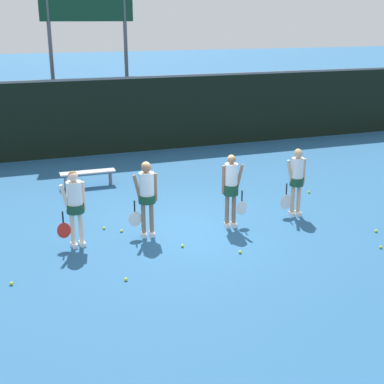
{
  "coord_description": "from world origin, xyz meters",
  "views": [
    {
      "loc": [
        -3.97,
        -11.0,
        4.78
      ],
      "look_at": [
        0.03,
        0.02,
        0.95
      ],
      "focal_mm": 50.0,
      "sensor_mm": 36.0,
      "label": 1
    }
  ],
  "objects_px": {
    "tennis_ball_8": "(126,279)",
    "player_1": "(146,192)",
    "player_3": "(297,177)",
    "player_2": "(231,185)",
    "tennis_ball_5": "(122,231)",
    "tennis_ball_0": "(381,247)",
    "tennis_ball_7": "(182,246)",
    "tennis_ball_1": "(11,283)",
    "tennis_ball_3": "(309,192)",
    "tennis_ball_2": "(376,231)",
    "tennis_ball_6": "(240,252)",
    "tennis_ball_4": "(104,228)",
    "player_0": "(75,202)",
    "scoreboard": "(87,20)",
    "bench_courtside": "(88,174)"
  },
  "relations": [
    {
      "from": "tennis_ball_1",
      "to": "tennis_ball_5",
      "type": "relative_size",
      "value": 1.03
    },
    {
      "from": "player_0",
      "to": "tennis_ball_6",
      "type": "bearing_deg",
      "value": -33.81
    },
    {
      "from": "tennis_ball_4",
      "to": "tennis_ball_1",
      "type": "bearing_deg",
      "value": -135.06
    },
    {
      "from": "tennis_ball_5",
      "to": "tennis_ball_0",
      "type": "bearing_deg",
      "value": -29.13
    },
    {
      "from": "tennis_ball_3",
      "to": "tennis_ball_5",
      "type": "distance_m",
      "value": 5.81
    },
    {
      "from": "tennis_ball_1",
      "to": "tennis_ball_6",
      "type": "bearing_deg",
      "value": -2.22
    },
    {
      "from": "player_0",
      "to": "player_3",
      "type": "relative_size",
      "value": 0.99
    },
    {
      "from": "bench_courtside",
      "to": "tennis_ball_4",
      "type": "bearing_deg",
      "value": -92.71
    },
    {
      "from": "player_1",
      "to": "player_3",
      "type": "bearing_deg",
      "value": 6.88
    },
    {
      "from": "player_0",
      "to": "tennis_ball_4",
      "type": "bearing_deg",
      "value": 38.74
    },
    {
      "from": "tennis_ball_1",
      "to": "tennis_ball_5",
      "type": "bearing_deg",
      "value": 36.3
    },
    {
      "from": "scoreboard",
      "to": "tennis_ball_3",
      "type": "bearing_deg",
      "value": -59.89
    },
    {
      "from": "tennis_ball_1",
      "to": "tennis_ball_8",
      "type": "bearing_deg",
      "value": -15.4
    },
    {
      "from": "tennis_ball_4",
      "to": "tennis_ball_5",
      "type": "relative_size",
      "value": 0.99
    },
    {
      "from": "tennis_ball_7",
      "to": "bench_courtside",
      "type": "bearing_deg",
      "value": 102.89
    },
    {
      "from": "tennis_ball_6",
      "to": "tennis_ball_8",
      "type": "distance_m",
      "value": 2.6
    },
    {
      "from": "tennis_ball_3",
      "to": "tennis_ball_4",
      "type": "height_order",
      "value": "tennis_ball_3"
    },
    {
      "from": "player_3",
      "to": "player_2",
      "type": "bearing_deg",
      "value": -170.04
    },
    {
      "from": "tennis_ball_6",
      "to": "tennis_ball_2",
      "type": "bearing_deg",
      "value": -0.19
    },
    {
      "from": "scoreboard",
      "to": "tennis_ball_5",
      "type": "distance_m",
      "value": 10.34
    },
    {
      "from": "tennis_ball_5",
      "to": "tennis_ball_8",
      "type": "distance_m",
      "value": 2.47
    },
    {
      "from": "player_1",
      "to": "tennis_ball_6",
      "type": "distance_m",
      "value": 2.49
    },
    {
      "from": "tennis_ball_2",
      "to": "tennis_ball_4",
      "type": "bearing_deg",
      "value": 158.36
    },
    {
      "from": "scoreboard",
      "to": "player_0",
      "type": "relative_size",
      "value": 3.56
    },
    {
      "from": "scoreboard",
      "to": "tennis_ball_2",
      "type": "relative_size",
      "value": 86.71
    },
    {
      "from": "tennis_ball_8",
      "to": "player_1",
      "type": "bearing_deg",
      "value": 63.9
    },
    {
      "from": "tennis_ball_5",
      "to": "tennis_ball_7",
      "type": "relative_size",
      "value": 0.96
    },
    {
      "from": "tennis_ball_2",
      "to": "tennis_ball_4",
      "type": "height_order",
      "value": "tennis_ball_2"
    },
    {
      "from": "bench_courtside",
      "to": "player_1",
      "type": "bearing_deg",
      "value": -80.44
    },
    {
      "from": "tennis_ball_0",
      "to": "tennis_ball_3",
      "type": "relative_size",
      "value": 0.91
    },
    {
      "from": "tennis_ball_2",
      "to": "tennis_ball_7",
      "type": "distance_m",
      "value": 4.6
    },
    {
      "from": "player_1",
      "to": "tennis_ball_2",
      "type": "distance_m",
      "value": 5.43
    },
    {
      "from": "player_2",
      "to": "tennis_ball_3",
      "type": "xyz_separation_m",
      "value": [
        3.16,
        1.57,
        -1.0
      ]
    },
    {
      "from": "tennis_ball_4",
      "to": "player_3",
      "type": "bearing_deg",
      "value": -8.3
    },
    {
      "from": "tennis_ball_7",
      "to": "tennis_ball_8",
      "type": "distance_m",
      "value": 1.89
    },
    {
      "from": "player_2",
      "to": "tennis_ball_3",
      "type": "distance_m",
      "value": 3.67
    },
    {
      "from": "tennis_ball_1",
      "to": "tennis_ball_2",
      "type": "xyz_separation_m",
      "value": [
        8.13,
        -0.19,
        0.0
      ]
    },
    {
      "from": "tennis_ball_8",
      "to": "tennis_ball_7",
      "type": "bearing_deg",
      "value": 36.13
    },
    {
      "from": "tennis_ball_3",
      "to": "bench_courtside",
      "type": "bearing_deg",
      "value": 154.29
    },
    {
      "from": "scoreboard",
      "to": "player_0",
      "type": "bearing_deg",
      "value": -102.26
    },
    {
      "from": "player_1",
      "to": "tennis_ball_1",
      "type": "height_order",
      "value": "player_1"
    },
    {
      "from": "player_3",
      "to": "player_1",
      "type": "bearing_deg",
      "value": -173.95
    },
    {
      "from": "player_2",
      "to": "tennis_ball_3",
      "type": "height_order",
      "value": "player_2"
    },
    {
      "from": "player_1",
      "to": "tennis_ball_7",
      "type": "xyz_separation_m",
      "value": [
        0.54,
        -0.9,
        -1.02
      ]
    },
    {
      "from": "tennis_ball_0",
      "to": "player_2",
      "type": "bearing_deg",
      "value": 137.69
    },
    {
      "from": "bench_courtside",
      "to": "player_0",
      "type": "height_order",
      "value": "player_0"
    },
    {
      "from": "tennis_ball_1",
      "to": "bench_courtside",
      "type": "bearing_deg",
      "value": 67.19
    },
    {
      "from": "scoreboard",
      "to": "tennis_ball_8",
      "type": "bearing_deg",
      "value": -97.23
    },
    {
      "from": "tennis_ball_3",
      "to": "tennis_ball_6",
      "type": "distance_m",
      "value": 4.74
    },
    {
      "from": "tennis_ball_4",
      "to": "player_2",
      "type": "bearing_deg",
      "value": -16.01
    }
  ]
}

